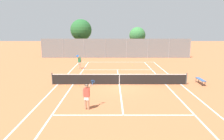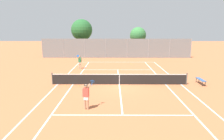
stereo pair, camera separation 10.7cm
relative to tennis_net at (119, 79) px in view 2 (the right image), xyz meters
name	(u,v)px [view 2 (the right image)]	position (x,y,z in m)	size (l,w,h in m)	color
ground_plane	(119,84)	(0.00, 0.00, -0.51)	(120.00, 120.00, 0.00)	#BC663D
court_line_markings	(119,84)	(0.00, 0.00, -0.51)	(11.10, 23.90, 0.01)	silver
tennis_net	(119,79)	(0.00, 0.00, 0.00)	(12.00, 0.10, 1.07)	#474C47
player_near_side	(86,95)	(-2.19, -5.54, 0.42)	(0.76, 0.72, 1.77)	tan
player_far_left	(80,61)	(-4.67, 7.05, 0.42)	(0.51, 0.85, 1.77)	#D8A884
loose_tennis_ball_0	(120,70)	(0.29, 6.29, -0.48)	(0.07, 0.07, 0.07)	#D1DB33
loose_tennis_ball_1	(105,69)	(-1.58, 6.60, -0.48)	(0.07, 0.07, 0.07)	#D1DB33
loose_tennis_ball_2	(133,65)	(2.13, 9.17, -0.48)	(0.07, 0.07, 0.07)	#D1DB33
loose_tennis_ball_3	(65,85)	(-4.71, -0.47, -0.48)	(0.07, 0.07, 0.07)	#D1DB33
loose_tennis_ball_4	(131,64)	(1.91, 10.10, -0.48)	(0.07, 0.07, 0.07)	#D1DB33
loose_tennis_ball_5	(79,86)	(-3.50, -0.59, -0.48)	(0.07, 0.07, 0.07)	#D1DB33
courtside_bench	(201,80)	(7.26, 0.11, -0.10)	(0.36, 1.50, 0.47)	#33598C
back_fence	(116,48)	(0.00, 16.25, 1.10)	(24.99, 0.08, 3.22)	gray
tree_behind_left	(82,31)	(-6.13, 19.26, 3.97)	(3.77, 3.77, 6.48)	brown
tree_behind_right	(138,36)	(3.99, 20.35, 2.99)	(2.97, 2.97, 5.11)	brown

